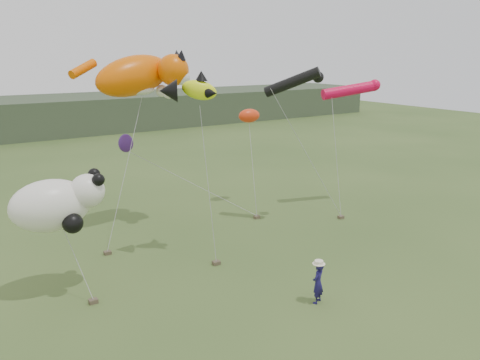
# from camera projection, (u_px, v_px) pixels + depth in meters

# --- Properties ---
(ground) EXTENTS (120.00, 120.00, 0.00)m
(ground) POSITION_uv_depth(u_px,v_px,m) (297.00, 280.00, 18.96)
(ground) COLOR #385123
(ground) RESTS_ON ground
(headland) EXTENTS (90.00, 13.00, 4.00)m
(headland) POSITION_uv_depth(u_px,v_px,m) (24.00, 118.00, 53.08)
(headland) COLOR #2D3D28
(headland) RESTS_ON ground
(festival_attendant) EXTENTS (0.68, 0.59, 1.58)m
(festival_attendant) POSITION_uv_depth(u_px,v_px,m) (318.00, 283.00, 17.07)
(festival_attendant) COLOR #18134A
(festival_attendant) RESTS_ON ground
(sandbag_anchors) EXTENTS (14.58, 4.54, 0.16)m
(sandbag_anchors) POSITION_uv_depth(u_px,v_px,m) (215.00, 245.00, 22.23)
(sandbag_anchors) COLOR brown
(sandbag_anchors) RESTS_ON ground
(cat_kite) EXTENTS (5.62, 3.12, 2.64)m
(cat_kite) POSITION_uv_depth(u_px,v_px,m) (143.00, 75.00, 23.23)
(cat_kite) COLOR #E65B01
(cat_kite) RESTS_ON ground
(fish_kite) EXTENTS (2.69, 1.74, 1.35)m
(fish_kite) POSITION_uv_depth(u_px,v_px,m) (188.00, 90.00, 19.45)
(fish_kite) COLOR #E6FB12
(fish_kite) RESTS_ON ground
(tube_kites) EXTENTS (7.78, 2.78, 1.96)m
(tube_kites) POSITION_uv_depth(u_px,v_px,m) (332.00, 86.00, 25.73)
(tube_kites) COLOR black
(tube_kites) RESTS_ON ground
(panda_kite) EXTENTS (3.40, 2.20, 2.11)m
(panda_kite) POSITION_uv_depth(u_px,v_px,m) (57.00, 204.00, 17.20)
(panda_kite) COLOR white
(panda_kite) RESTS_ON ground
(misc_kites) EXTENTS (8.19, 2.23, 2.09)m
(misc_kites) POSITION_uv_depth(u_px,v_px,m) (210.00, 125.00, 26.95)
(misc_kites) COLOR red
(misc_kites) RESTS_ON ground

